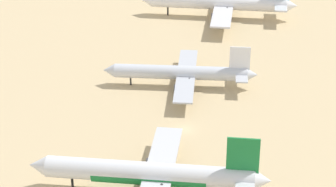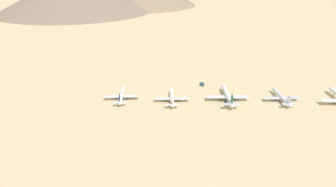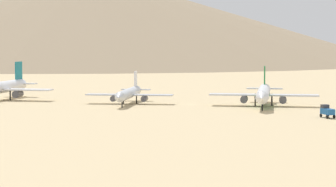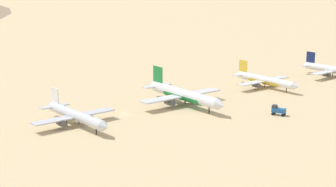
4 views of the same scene
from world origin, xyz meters
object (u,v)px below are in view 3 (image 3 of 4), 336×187
Objects in this scene: parked_jet_1 at (0,88)px; parked_jet_3 at (263,94)px; service_truck at (327,111)px; parked_jet_2 at (129,94)px.

parked_jet_1 reaches higher than parked_jet_3.
service_truck is at bearing 74.84° from parked_jet_1.
parked_jet_2 is (3.51, 53.91, -1.09)m from parked_jet_1.
service_truck is (33.83, 124.82, -2.91)m from parked_jet_1.
parked_jet_2 is 77.15m from service_truck.
parked_jet_2 is 7.05× the size of service_truck.
parked_jet_1 is 103.05m from parked_jet_3.
service_truck is (30.32, 70.92, -1.83)m from parked_jet_2.
parked_jet_3 is 8.40× the size of service_truck.
parked_jet_3 is (1.43, 103.04, -0.40)m from parked_jet_1.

